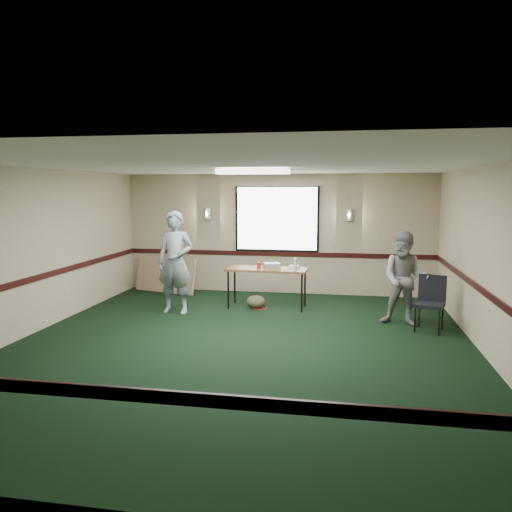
% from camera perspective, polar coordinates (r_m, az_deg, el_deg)
% --- Properties ---
extents(ground, '(8.00, 8.00, 0.00)m').
position_cam_1_polar(ground, '(7.68, -1.73, -10.19)').
color(ground, black).
rests_on(ground, ground).
extents(room_shell, '(8.00, 8.02, 8.00)m').
position_cam_1_polar(room_shell, '(9.43, 0.88, 2.94)').
color(room_shell, tan).
rests_on(room_shell, ground).
extents(folding_table, '(1.62, 0.70, 0.80)m').
position_cam_1_polar(folding_table, '(9.92, 1.26, -1.74)').
color(folding_table, brown).
rests_on(folding_table, ground).
extents(projector, '(0.39, 0.36, 0.10)m').
position_cam_1_polar(projector, '(9.92, 1.81, -1.10)').
color(projector, '#95969E').
rests_on(projector, folding_table).
extents(game_console, '(0.21, 0.17, 0.05)m').
position_cam_1_polar(game_console, '(9.99, 4.38, -1.22)').
color(game_console, white).
rests_on(game_console, folding_table).
extents(red_cup, '(0.08, 0.08, 0.12)m').
position_cam_1_polar(red_cup, '(9.91, 0.33, -1.06)').
color(red_cup, red).
rests_on(red_cup, folding_table).
extents(water_bottle, '(0.07, 0.07, 0.22)m').
position_cam_1_polar(water_bottle, '(9.77, 4.51, -0.91)').
color(water_bottle, '#94C0F2').
rests_on(water_bottle, folding_table).
extents(duffel_bag, '(0.42, 0.34, 0.27)m').
position_cam_1_polar(duffel_bag, '(9.94, -0.01, -5.27)').
color(duffel_bag, '#494729').
rests_on(duffel_bag, ground).
extents(cable_coil, '(0.42, 0.42, 0.02)m').
position_cam_1_polar(cable_coil, '(10.00, 0.38, -5.92)').
color(cable_coil, red).
rests_on(cable_coil, ground).
extents(folded_table, '(1.56, 0.65, 0.80)m').
position_cam_1_polar(folded_table, '(11.65, -10.31, -2.15)').
color(folded_table, '#9B7B5F').
rests_on(folded_table, ground).
extents(conference_chair, '(0.57, 0.58, 0.92)m').
position_cam_1_polar(conference_chair, '(8.86, 19.34, -4.60)').
color(conference_chair, black).
rests_on(conference_chair, ground).
extents(person_left, '(0.74, 0.52, 1.95)m').
position_cam_1_polar(person_left, '(9.59, -9.20, -0.71)').
color(person_left, teal).
rests_on(person_left, ground).
extents(person_right, '(0.91, 0.78, 1.64)m').
position_cam_1_polar(person_right, '(8.99, 16.64, -2.50)').
color(person_right, '#7B97BF').
rests_on(person_right, ground).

